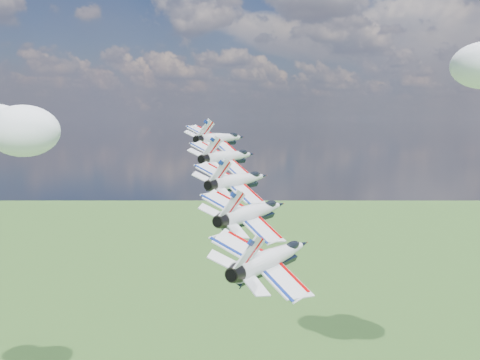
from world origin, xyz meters
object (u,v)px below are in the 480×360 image
Objects in this scene: jet_3 at (254,212)px; jet_4 at (274,257)px; jet_0 at (222,138)px; jet_1 at (230,156)px; jet_2 at (240,180)px.

jet_4 is (8.15, -7.70, -2.45)m from jet_3.
jet_0 reaches higher than jet_1.
jet_1 is at bearing 131.44° from jet_4.
jet_1 is 1.00× the size of jet_4.
jet_3 is at bearing -48.56° from jet_1.
jet_1 is 34.43m from jet_4.
jet_0 is 1.00× the size of jet_2.
jet_3 is at bearing -48.56° from jet_2.
jet_0 is 34.43m from jet_3.
jet_0 is at bearing 131.44° from jet_3.
jet_1 is 1.00× the size of jet_3.
jet_1 is 11.48m from jet_2.
jet_4 is (24.46, -23.09, -7.35)m from jet_1.
jet_0 is 22.95m from jet_2.
jet_3 is (24.46, -23.09, -7.35)m from jet_0.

